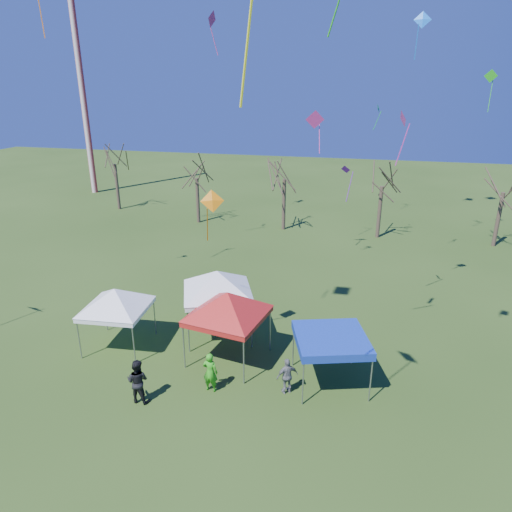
{
  "coord_description": "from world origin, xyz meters",
  "views": [
    {
      "loc": [
        4.94,
        -15.28,
        12.42
      ],
      "look_at": [
        0.37,
        3.0,
        5.36
      ],
      "focal_mm": 32.0,
      "sensor_mm": 36.0,
      "label": 1
    }
  ],
  "objects_px": {
    "tent_white_west": "(115,293)",
    "tree_1": "(196,162)",
    "tent_white_mid": "(217,275)",
    "tree_0": "(113,147)",
    "tree_2": "(285,160)",
    "tree_4": "(507,172)",
    "tent_red": "(228,297)",
    "tree_3": "(384,167)",
    "person_grey": "(287,376)",
    "person_dark": "(138,381)",
    "person_green": "(210,372)",
    "radio_mast": "(82,85)",
    "tent_blue": "(331,340)"
  },
  "relations": [
    {
      "from": "radio_mast",
      "to": "tree_0",
      "type": "relative_size",
      "value": 2.96
    },
    {
      "from": "person_dark",
      "to": "tree_0",
      "type": "bearing_deg",
      "value": -58.99
    },
    {
      "from": "tent_red",
      "to": "tree_2",
      "type": "bearing_deg",
      "value": 93.79
    },
    {
      "from": "tree_4",
      "to": "tent_blue",
      "type": "distance_m",
      "value": 25.04
    },
    {
      "from": "tree_3",
      "to": "tent_red",
      "type": "xyz_separation_m",
      "value": [
        -6.97,
        -21.22,
        -2.79
      ]
    },
    {
      "from": "tree_1",
      "to": "tree_2",
      "type": "distance_m",
      "value": 8.42
    },
    {
      "from": "tree_1",
      "to": "person_grey",
      "type": "height_order",
      "value": "tree_1"
    },
    {
      "from": "tent_white_mid",
      "to": "tent_red",
      "type": "height_order",
      "value": "tent_white_mid"
    },
    {
      "from": "tree_0",
      "to": "tree_2",
      "type": "relative_size",
      "value": 1.03
    },
    {
      "from": "tent_white_mid",
      "to": "tent_red",
      "type": "xyz_separation_m",
      "value": [
        1.22,
        -2.13,
        -0.09
      ]
    },
    {
      "from": "tree_3",
      "to": "tent_blue",
      "type": "bearing_deg",
      "value": -95.45
    },
    {
      "from": "tree_2",
      "to": "tree_3",
      "type": "height_order",
      "value": "tree_2"
    },
    {
      "from": "tree_2",
      "to": "person_grey",
      "type": "distance_m",
      "value": 24.53
    },
    {
      "from": "tent_white_mid",
      "to": "tent_red",
      "type": "relative_size",
      "value": 0.96
    },
    {
      "from": "tent_red",
      "to": "person_green",
      "type": "relative_size",
      "value": 2.48
    },
    {
      "from": "person_dark",
      "to": "person_green",
      "type": "xyz_separation_m",
      "value": [
        2.68,
        1.4,
        -0.06
      ]
    },
    {
      "from": "tent_red",
      "to": "person_green",
      "type": "distance_m",
      "value": 3.48
    },
    {
      "from": "tree_2",
      "to": "tree_3",
      "type": "bearing_deg",
      "value": -2.27
    },
    {
      "from": "tree_4",
      "to": "tent_white_mid",
      "type": "distance_m",
      "value": 26.02
    },
    {
      "from": "tent_red",
      "to": "tree_3",
      "type": "bearing_deg",
      "value": 71.82
    },
    {
      "from": "tent_white_west",
      "to": "tree_1",
      "type": "bearing_deg",
      "value": 100.62
    },
    {
      "from": "radio_mast",
      "to": "tree_2",
      "type": "xyz_separation_m",
      "value": [
        25.63,
        -9.62,
        -6.21
      ]
    },
    {
      "from": "tree_0",
      "to": "tent_white_mid",
      "type": "distance_m",
      "value": 29.36
    },
    {
      "from": "tree_2",
      "to": "tree_4",
      "type": "relative_size",
      "value": 1.04
    },
    {
      "from": "tree_2",
      "to": "person_grey",
      "type": "height_order",
      "value": "tree_2"
    },
    {
      "from": "tree_4",
      "to": "tent_white_mid",
      "type": "relative_size",
      "value": 1.8
    },
    {
      "from": "tree_3",
      "to": "tree_4",
      "type": "distance_m",
      "value": 9.32
    },
    {
      "from": "tree_3",
      "to": "tree_4",
      "type": "bearing_deg",
      "value": -0.26
    },
    {
      "from": "radio_mast",
      "to": "tree_1",
      "type": "xyz_separation_m",
      "value": [
        17.23,
        -9.35,
        -6.71
      ]
    },
    {
      "from": "tent_white_west",
      "to": "tent_blue",
      "type": "xyz_separation_m",
      "value": [
        10.56,
        -0.52,
        -0.78
      ]
    },
    {
      "from": "person_grey",
      "to": "tree_3",
      "type": "bearing_deg",
      "value": -132.94
    },
    {
      "from": "tree_1",
      "to": "tent_red",
      "type": "bearing_deg",
      "value": -65.76
    },
    {
      "from": "person_grey",
      "to": "radio_mast",
      "type": "bearing_deg",
      "value": -81.24
    },
    {
      "from": "tree_4",
      "to": "tent_white_mid",
      "type": "height_order",
      "value": "tree_4"
    },
    {
      "from": "person_dark",
      "to": "person_grey",
      "type": "xyz_separation_m",
      "value": [
        5.91,
        2.04,
        -0.14
      ]
    },
    {
      "from": "tree_3",
      "to": "tent_blue",
      "type": "relative_size",
      "value": 2.09
    },
    {
      "from": "tree_4",
      "to": "person_grey",
      "type": "height_order",
      "value": "tree_4"
    },
    {
      "from": "tent_red",
      "to": "tree_0",
      "type": "bearing_deg",
      "value": 129.03
    },
    {
      "from": "tree_2",
      "to": "tent_blue",
      "type": "relative_size",
      "value": 2.16
    },
    {
      "from": "tree_1",
      "to": "person_dark",
      "type": "height_order",
      "value": "tree_1"
    },
    {
      "from": "person_grey",
      "to": "tent_blue",
      "type": "bearing_deg",
      "value": -179.32
    },
    {
      "from": "tent_white_west",
      "to": "person_grey",
      "type": "bearing_deg",
      "value": -10.59
    },
    {
      "from": "tree_1",
      "to": "tree_2",
      "type": "bearing_deg",
      "value": -1.85
    },
    {
      "from": "tree_4",
      "to": "tent_red",
      "type": "height_order",
      "value": "tree_4"
    },
    {
      "from": "person_green",
      "to": "tree_2",
      "type": "bearing_deg",
      "value": -82.98
    },
    {
      "from": "tree_4",
      "to": "person_green",
      "type": "distance_m",
      "value": 29.25
    },
    {
      "from": "tent_red",
      "to": "person_grey",
      "type": "bearing_deg",
      "value": -30.68
    },
    {
      "from": "tree_3",
      "to": "tent_red",
      "type": "relative_size",
      "value": 1.74
    },
    {
      "from": "tree_2",
      "to": "tent_white_mid",
      "type": "distance_m",
      "value": 19.65
    },
    {
      "from": "tree_1",
      "to": "tent_white_mid",
      "type": "distance_m",
      "value": 21.63
    }
  ]
}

